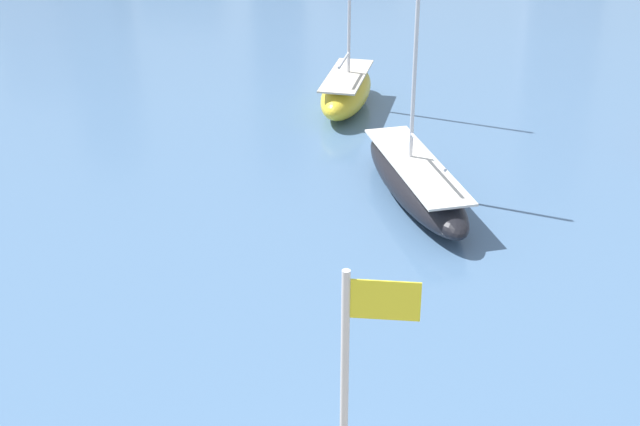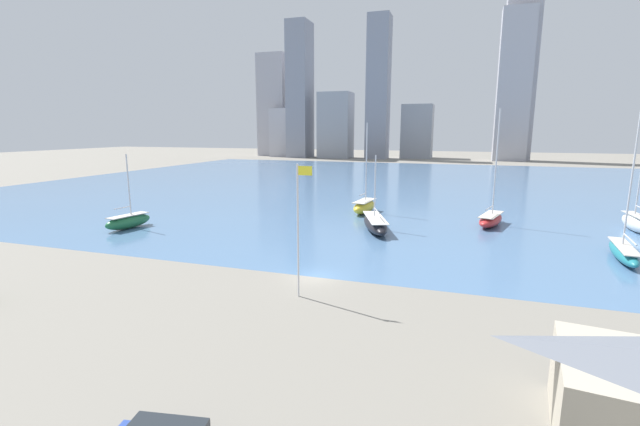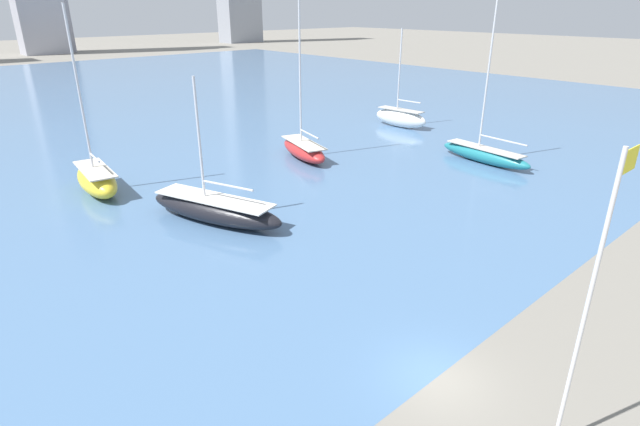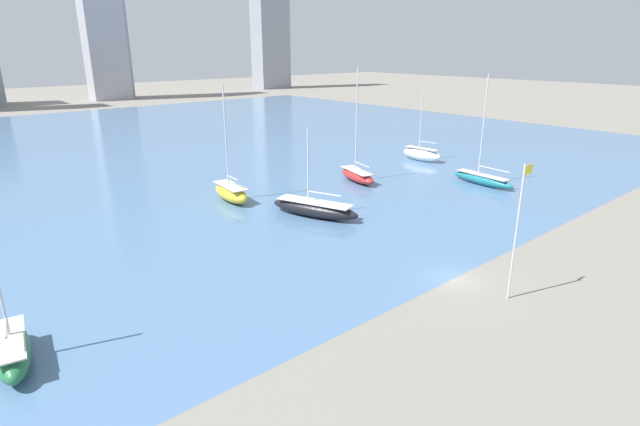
{
  "view_description": "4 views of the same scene",
  "coord_description": "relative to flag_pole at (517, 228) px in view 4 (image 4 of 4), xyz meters",
  "views": [
    {
      "loc": [
        1.13,
        -16.46,
        17.45
      ],
      "look_at": [
        -1.86,
        12.46,
        2.81
      ],
      "focal_mm": 50.0,
      "sensor_mm": 36.0,
      "label": 1
    },
    {
      "loc": [
        12.01,
        -34.63,
        12.97
      ],
      "look_at": [
        -4.12,
        14.17,
        3.02
      ],
      "focal_mm": 24.0,
      "sensor_mm": 36.0,
      "label": 2
    },
    {
      "loc": [
        -14.27,
        -8.78,
        13.95
      ],
      "look_at": [
        4.67,
        12.26,
        2.14
      ],
      "focal_mm": 28.0,
      "sensor_mm": 36.0,
      "label": 3
    },
    {
      "loc": [
        -33.01,
        -21.04,
        18.35
      ],
      "look_at": [
        -5.95,
        10.09,
        4.54
      ],
      "focal_mm": 28.0,
      "sensor_mm": 36.0,
      "label": 4
    }
  ],
  "objects": [
    {
      "name": "ground_plane",
      "position": [
        -0.38,
        4.67,
        -5.74
      ],
      "size": [
        500.0,
        500.0,
        0.0
      ],
      "primitive_type": "plane",
      "color": "gray"
    },
    {
      "name": "harbor_water",
      "position": [
        -0.38,
        74.67,
        -5.73
      ],
      "size": [
        180.0,
        140.0,
        0.0
      ],
      "color": "#4C7099",
      "rests_on": "ground_plane"
    },
    {
      "name": "flag_pole",
      "position": [
        0.0,
        0.0,
        0.0
      ],
      "size": [
        1.24,
        0.14,
        10.51
      ],
      "color": "silver",
      "rests_on": "ground_plane"
    },
    {
      "name": "sailboat_black",
      "position": [
        1.28,
        24.46,
        -4.79
      ],
      "size": [
        6.11,
        11.1,
        9.84
      ],
      "rotation": [
        0.0,
        0.0,
        0.35
      ],
      "color": "black",
      "rests_on": "harbor_water"
    },
    {
      "name": "sailboat_red",
      "position": [
        15.92,
        32.24,
        -4.78
      ],
      "size": [
        4.54,
        8.48,
        15.82
      ],
      "rotation": [
        0.0,
        0.0,
        -0.28
      ],
      "color": "#B72828",
      "rests_on": "harbor_water"
    },
    {
      "name": "sailboat_teal",
      "position": [
        27.84,
        19.6,
        -4.86
      ],
      "size": [
        2.79,
        9.88,
        14.96
      ],
      "rotation": [
        0.0,
        0.0,
        -0.1
      ],
      "color": "#1E757F",
      "rests_on": "harbor_water"
    },
    {
      "name": "sailboat_green",
      "position": [
        -30.46,
        15.25,
        -4.74
      ],
      "size": [
        3.11,
        7.09,
        9.91
      ],
      "rotation": [
        0.0,
        0.0,
        -0.17
      ],
      "color": "#236B3D",
      "rests_on": "harbor_water"
    },
    {
      "name": "sailboat_yellow",
      "position": [
        -2.68,
        35.85,
        -4.62
      ],
      "size": [
        3.31,
        7.75,
        14.14
      ],
      "rotation": [
        0.0,
        0.0,
        -0.11
      ],
      "color": "yellow",
      "rests_on": "harbor_water"
    },
    {
      "name": "sailboat_white",
      "position": [
        33.7,
        34.75,
        -4.55
      ],
      "size": [
        2.2,
        7.41,
        11.52
      ],
      "rotation": [
        0.0,
        0.0,
        0.06
      ],
      "color": "white",
      "rests_on": "harbor_water"
    }
  ]
}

